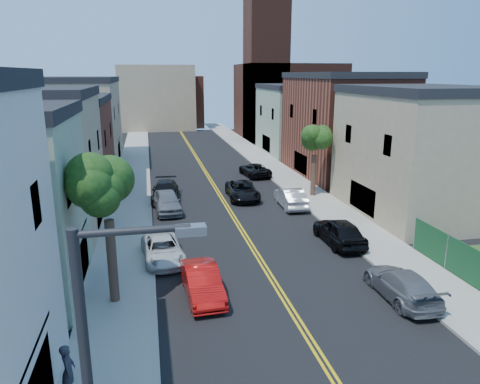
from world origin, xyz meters
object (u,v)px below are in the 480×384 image
grey_car_left (167,201)px  grey_car_right (402,284)px  black_car_right (339,231)px  silver_car_right (291,198)px  red_sedan (202,282)px  black_suv_lane (242,190)px  black_car_left (165,191)px  pedestrian_left (68,370)px  white_pickup (163,250)px  dark_car_right_far (255,170)px

grey_car_left → grey_car_right: bearing=-61.7°
black_car_right → silver_car_right: bearing=-87.5°
red_sedan → grey_car_left: bearing=90.9°
black_car_right → black_suv_lane: black_car_right is taller
grey_car_left → black_car_left: size_ratio=0.91×
pedestrian_left → grey_car_left: bearing=-14.8°
red_sedan → grey_car_right: red_sedan is taller
white_pickup → silver_car_right: silver_car_right is taller
dark_car_right_far → pedestrian_left: (-13.74, -31.26, 0.38)m
white_pickup → black_car_right: bearing=-2.9°
pedestrian_left → black_car_left: bearing=-13.2°
dark_car_right_far → pedestrian_left: bearing=59.5°
grey_car_right → black_car_right: black_car_right is taller
red_sedan → pedestrian_left: (-5.14, -6.15, 0.32)m
grey_car_right → dark_car_right_far: (-0.70, 27.23, -0.03)m
red_sedan → grey_car_right: bearing=-15.9°
white_pickup → grey_car_right: bearing=-36.9°
black_car_right → pedestrian_left: size_ratio=2.67×
grey_car_left → black_car_left: bearing=86.1°
grey_car_right → pedestrian_left: pedestrian_left is taller
white_pickup → silver_car_right: 13.72m
grey_car_right → black_car_right: 7.25m
black_car_right → black_suv_lane: (-3.78, 11.58, -0.09)m
silver_car_right → black_suv_lane: bearing=-42.0°
red_sedan → dark_car_right_far: bearing=68.0°
dark_car_right_far → pedestrian_left: pedestrian_left is taller
white_pickup → silver_car_right: size_ratio=0.99×
red_sedan → grey_car_left: grey_car_left is taller
grey_car_left → silver_car_right: bearing=-7.9°
grey_car_right → black_car_right: (0.00, 7.25, 0.12)m
grey_car_right → grey_car_left: bearing=-57.1°
white_pickup → dark_car_right_far: 22.85m
pedestrian_left → dark_car_right_far: bearing=-27.0°
red_sedan → pedestrian_left: size_ratio=2.48×
black_suv_lane → red_sedan: bearing=-105.9°
white_pickup → dark_car_right_far: (10.30, 20.39, 0.03)m
grey_car_left → silver_car_right: (9.81, -0.69, -0.05)m
black_car_right → silver_car_right: (-0.49, 8.40, -0.05)m
grey_car_left → black_car_right: (10.30, -9.09, -0.00)m
grey_car_left → dark_car_right_far: grey_car_left is taller
red_sedan → black_car_right: (9.30, 5.14, 0.09)m
black_suv_lane → pedestrian_left: 25.24m
black_car_right → pedestrian_left: pedestrian_left is taller
black_car_left → pedestrian_left: 24.12m
black_car_right → black_suv_lane: 12.18m
black_car_left → black_suv_lane: black_car_left is taller
white_pickup → black_car_right: 11.01m
grey_car_right → dark_car_right_far: 27.23m
pedestrian_left → black_suv_lane: bearing=-28.3°
red_sedan → black_car_left: size_ratio=0.84×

